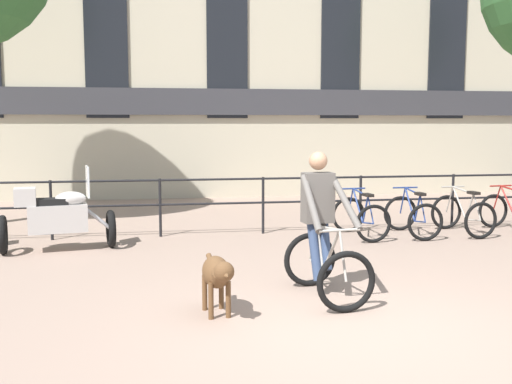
{
  "coord_description": "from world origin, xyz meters",
  "views": [
    {
      "loc": [
        -1.93,
        -5.55,
        2.04
      ],
      "look_at": [
        -0.52,
        2.86,
        1.05
      ],
      "focal_mm": 42.0,
      "sensor_mm": 36.0,
      "label": 1
    }
  ],
  "objects_px": {
    "parked_motorcycle": "(57,216)",
    "parked_bicycle_near_lamp": "(360,217)",
    "dog": "(217,274)",
    "parked_bicycle_far_end": "(512,213)",
    "parked_bicycle_mid_left": "(412,216)",
    "parked_bicycle_mid_right": "(463,215)",
    "cyclist_with_bike": "(323,232)"
  },
  "relations": [
    {
      "from": "parked_bicycle_mid_right",
      "to": "parked_bicycle_near_lamp",
      "type": "bearing_deg",
      "value": -6.29
    },
    {
      "from": "cyclist_with_bike",
      "to": "parked_bicycle_mid_left",
      "type": "height_order",
      "value": "cyclist_with_bike"
    },
    {
      "from": "cyclist_with_bike",
      "to": "dog",
      "type": "bearing_deg",
      "value": -162.97
    },
    {
      "from": "parked_bicycle_mid_left",
      "to": "dog",
      "type": "bearing_deg",
      "value": 44.3
    },
    {
      "from": "cyclist_with_bike",
      "to": "parked_bicycle_mid_left",
      "type": "relative_size",
      "value": 1.52
    },
    {
      "from": "parked_bicycle_mid_left",
      "to": "parked_bicycle_near_lamp",
      "type": "bearing_deg",
      "value": -0.7
    },
    {
      "from": "parked_bicycle_near_lamp",
      "to": "parked_bicycle_far_end",
      "type": "height_order",
      "value": "same"
    },
    {
      "from": "cyclist_with_bike",
      "to": "parked_bicycle_far_end",
      "type": "relative_size",
      "value": 1.44
    },
    {
      "from": "dog",
      "to": "parked_bicycle_far_end",
      "type": "bearing_deg",
      "value": 26.75
    },
    {
      "from": "parked_motorcycle",
      "to": "dog",
      "type": "bearing_deg",
      "value": -158.9
    },
    {
      "from": "dog",
      "to": "parked_bicycle_mid_right",
      "type": "distance_m",
      "value": 6.32
    },
    {
      "from": "parked_bicycle_near_lamp",
      "to": "parked_bicycle_mid_right",
      "type": "bearing_deg",
      "value": 174.41
    },
    {
      "from": "parked_motorcycle",
      "to": "parked_bicycle_far_end",
      "type": "height_order",
      "value": "parked_motorcycle"
    },
    {
      "from": "parked_motorcycle",
      "to": "parked_bicycle_near_lamp",
      "type": "xyz_separation_m",
      "value": [
        5.16,
        0.3,
        -0.2
      ]
    },
    {
      "from": "parked_bicycle_mid_left",
      "to": "parked_bicycle_mid_right",
      "type": "bearing_deg",
      "value": 179.31
    },
    {
      "from": "parked_bicycle_mid_left",
      "to": "parked_motorcycle",
      "type": "bearing_deg",
      "value": 2.13
    },
    {
      "from": "parked_motorcycle",
      "to": "parked_bicycle_mid_left",
      "type": "relative_size",
      "value": 1.65
    },
    {
      "from": "dog",
      "to": "parked_bicycle_mid_left",
      "type": "bearing_deg",
      "value": 38.04
    },
    {
      "from": "parked_bicycle_mid_right",
      "to": "dog",
      "type": "bearing_deg",
      "value": 32.38
    },
    {
      "from": "parked_bicycle_mid_right",
      "to": "parked_bicycle_far_end",
      "type": "relative_size",
      "value": 0.99
    },
    {
      "from": "parked_bicycle_mid_right",
      "to": "parked_bicycle_far_end",
      "type": "height_order",
      "value": "same"
    },
    {
      "from": "cyclist_with_bike",
      "to": "parked_motorcycle",
      "type": "relative_size",
      "value": 0.92
    },
    {
      "from": "parked_bicycle_mid_left",
      "to": "parked_bicycle_far_end",
      "type": "relative_size",
      "value": 0.95
    },
    {
      "from": "cyclist_with_bike",
      "to": "parked_bicycle_far_end",
      "type": "distance_m",
      "value": 5.75
    },
    {
      "from": "parked_motorcycle",
      "to": "parked_bicycle_near_lamp",
      "type": "bearing_deg",
      "value": -96.54
    },
    {
      "from": "parked_bicycle_near_lamp",
      "to": "parked_bicycle_far_end",
      "type": "relative_size",
      "value": 0.99
    },
    {
      "from": "dog",
      "to": "parked_bicycle_near_lamp",
      "type": "relative_size",
      "value": 0.79
    },
    {
      "from": "parked_motorcycle",
      "to": "parked_bicycle_far_end",
      "type": "bearing_deg",
      "value": -97.76
    },
    {
      "from": "cyclist_with_bike",
      "to": "parked_motorcycle",
      "type": "xyz_separation_m",
      "value": [
        -3.49,
        3.09,
        -0.2
      ]
    },
    {
      "from": "dog",
      "to": "parked_bicycle_mid_right",
      "type": "relative_size",
      "value": 0.78
    },
    {
      "from": "parked_motorcycle",
      "to": "parked_bicycle_far_end",
      "type": "xyz_separation_m",
      "value": [
        8.11,
        0.3,
        -0.2
      ]
    },
    {
      "from": "parked_bicycle_mid_left",
      "to": "parked_bicycle_mid_right",
      "type": "xyz_separation_m",
      "value": [
        0.99,
        0.0,
        -0.0
      ]
    }
  ]
}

